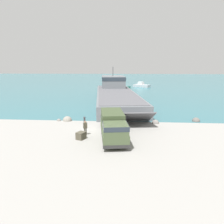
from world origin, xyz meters
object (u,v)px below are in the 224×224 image
soldier_on_ramp (85,127)px  mooring_bollard (84,119)px  moored_boat_b (120,86)px  cargo_crate (81,136)px  military_truck (113,126)px  landing_craft (115,92)px  moored_boat_a (142,85)px

soldier_on_ramp → mooring_bollard: bearing=167.9°
moored_boat_b → cargo_crate: (-2.21, -56.59, -0.13)m
military_truck → soldier_on_ramp: 3.58m
mooring_bollard → cargo_crate: (1.01, -7.03, -0.08)m
cargo_crate → military_truck: bearing=5.7°
landing_craft → moored_boat_a: 33.70m
soldier_on_ramp → moored_boat_b: 55.09m
moored_boat_a → mooring_bollard: size_ratio=7.39×
mooring_bollard → cargo_crate: 7.11m
soldier_on_ramp → moored_boat_a: bearing=145.9°
soldier_on_ramp → moored_boat_a: 59.54m
landing_craft → moored_boat_a: bearing=68.7°
landing_craft → moored_boat_a: (8.02, 32.71, -1.19)m
soldier_on_ramp → moored_boat_b: bearing=153.5°
moored_boat_b → cargo_crate: moored_boat_b is taller
soldier_on_ramp → moored_boat_b: (2.03, 55.05, -0.44)m
soldier_on_ramp → cargo_crate: bearing=-31.2°
military_truck → moored_boat_b: military_truck is taller
military_truck → moored_boat_a: bearing=164.8°
landing_craft → military_truck: (1.37, -27.17, -0.33)m
moored_boat_b → soldier_on_ramp: bearing=36.4°
military_truck → mooring_bollard: size_ratio=9.05×
moored_boat_a → cargo_crate: bearing=24.0°
soldier_on_ramp → mooring_bollard: size_ratio=1.88×
landing_craft → moored_boat_a: landing_craft is taller
mooring_bollard → moored_boat_b: bearing=86.3°
moored_boat_a → cargo_crate: size_ratio=6.82×
soldier_on_ramp → moored_boat_a: moored_boat_a is taller
landing_craft → moored_boat_b: size_ratio=5.21×
mooring_bollard → cargo_crate: bearing=-81.8°
soldier_on_ramp → moored_boat_b: soldier_on_ramp is taller
moored_boat_b → mooring_bollard: 49.66m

